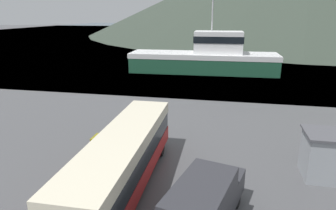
{
  "coord_description": "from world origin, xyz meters",
  "views": [
    {
      "loc": [
        5.79,
        -7.09,
        8.9
      ],
      "look_at": [
        1.34,
        14.81,
        2.0
      ],
      "focal_mm": 32.0,
      "sensor_mm": 36.0,
      "label": 1
    }
  ],
  "objects_px": {
    "tour_bus": "(124,158)",
    "fishing_boat": "(206,57)",
    "dock_kiosk": "(327,155)",
    "delivery_van": "(205,202)",
    "storage_bin": "(103,145)"
  },
  "relations": [
    {
      "from": "tour_bus",
      "to": "delivery_van",
      "type": "relative_size",
      "value": 1.96
    },
    {
      "from": "delivery_van",
      "to": "dock_kiosk",
      "type": "distance_m",
      "value": 8.41
    },
    {
      "from": "fishing_boat",
      "to": "storage_bin",
      "type": "height_order",
      "value": "fishing_boat"
    },
    {
      "from": "tour_bus",
      "to": "storage_bin",
      "type": "bearing_deg",
      "value": 126.48
    },
    {
      "from": "delivery_van",
      "to": "dock_kiosk",
      "type": "xyz_separation_m",
      "value": [
        6.26,
        5.61,
        0.04
      ]
    },
    {
      "from": "delivery_van",
      "to": "fishing_boat",
      "type": "height_order",
      "value": "fishing_boat"
    },
    {
      "from": "delivery_van",
      "to": "storage_bin",
      "type": "relative_size",
      "value": 4.81
    },
    {
      "from": "fishing_boat",
      "to": "dock_kiosk",
      "type": "bearing_deg",
      "value": -164.93
    },
    {
      "from": "tour_bus",
      "to": "fishing_boat",
      "type": "height_order",
      "value": "fishing_boat"
    },
    {
      "from": "dock_kiosk",
      "to": "storage_bin",
      "type": "bearing_deg",
      "value": 178.55
    },
    {
      "from": "tour_bus",
      "to": "fishing_boat",
      "type": "bearing_deg",
      "value": 86.47
    },
    {
      "from": "fishing_boat",
      "to": "dock_kiosk",
      "type": "distance_m",
      "value": 31.48
    },
    {
      "from": "fishing_boat",
      "to": "storage_bin",
      "type": "relative_size",
      "value": 17.97
    },
    {
      "from": "dock_kiosk",
      "to": "fishing_boat",
      "type": "bearing_deg",
      "value": 106.81
    },
    {
      "from": "delivery_van",
      "to": "storage_bin",
      "type": "distance_m",
      "value": 9.36
    }
  ]
}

